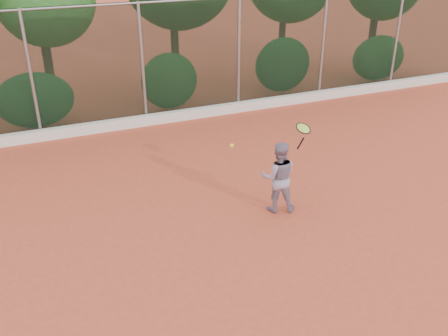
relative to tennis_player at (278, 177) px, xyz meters
name	(u,v)px	position (x,y,z in m)	size (l,w,h in m)	color
ground	(245,251)	(-1.24, -1.09, -0.76)	(80.00, 80.00, 0.00)	#C2492D
concrete_curb	(148,120)	(-1.24, 5.73, -0.61)	(24.00, 0.20, 0.30)	silver
tennis_player	(278,177)	(0.00, 0.00, 0.00)	(0.74, 0.58, 1.53)	gray
chainlink_fence	(142,61)	(-1.24, 5.91, 1.09)	(24.09, 0.09, 3.50)	black
tennis_racket	(303,130)	(0.49, -0.03, 0.96)	(0.39, 0.37, 0.59)	black
tennis_ball_in_flight	(232,146)	(-1.20, -0.37, 1.06)	(0.07, 0.07, 0.07)	yellow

